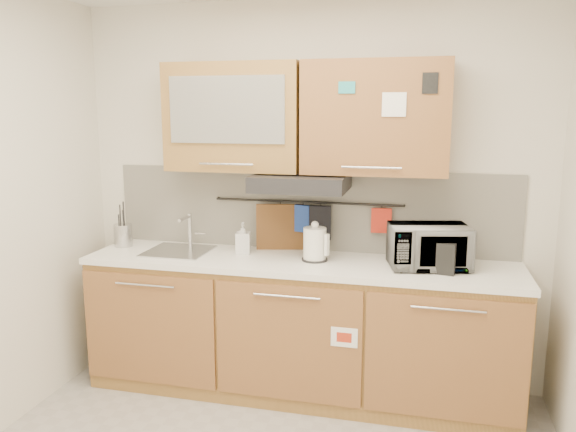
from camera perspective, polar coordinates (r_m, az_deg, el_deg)
The scene contains 17 objects.
wall_back at distance 3.87m, azimuth 2.11°, elevation 2.12°, with size 3.20×3.20×0.00m, color silver.
base_cabinet at distance 3.83m, azimuth 1.06°, elevation -11.93°, with size 2.80×0.64×0.88m.
countertop at distance 3.66m, azimuth 1.08°, elevation -4.79°, with size 2.82×0.62×0.04m, color white.
backsplash at distance 3.88m, azimuth 2.07°, elevation 0.63°, with size 2.80×0.02×0.56m, color silver.
upper_cabinets at distance 3.66m, azimuth 1.53°, elevation 9.96°, with size 1.82×0.37×0.70m.
range_hood at distance 3.62m, azimuth 1.32°, elevation 3.43°, with size 0.60×0.46×0.10m, color black.
sink at distance 3.94m, azimuth -11.01°, elevation -3.50°, with size 0.42×0.40×0.26m.
utensil_rail at distance 3.83m, azimuth 1.96°, elevation 1.42°, with size 0.02×0.02×1.30m, color black.
utensil_crock at distance 4.17m, azimuth -16.39°, elevation -1.85°, with size 0.13×0.13×0.32m.
kettle at distance 3.62m, azimuth 2.75°, elevation -2.95°, with size 0.20×0.19×0.26m.
toaster at distance 3.50m, azimuth 14.72°, elevation -3.89°, with size 0.27×0.20×0.19m.
microwave at distance 3.56m, azimuth 14.10°, elevation -3.03°, with size 0.48×0.32×0.26m, color #999999.
soap_bottle at distance 3.81m, azimuth -4.60°, elevation -2.24°, with size 0.10×0.10×0.21m, color #999999.
cutting_board at distance 3.90m, azimuth -0.83°, elevation -1.73°, with size 0.33×0.02×0.41m, color brown.
oven_mitt at distance 3.84m, azimuth 1.49°, elevation -0.26°, with size 0.11×0.03×0.19m, color #213E98.
dark_pouch at distance 3.82m, azimuth 3.28°, elevation -0.68°, with size 0.15×0.04×0.23m, color black.
pot_holder at distance 3.77m, azimuth 9.45°, elevation -0.46°, with size 0.13×0.02×0.16m, color red.
Camera 1 is at (0.77, -2.25, 1.88)m, focal length 35.00 mm.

